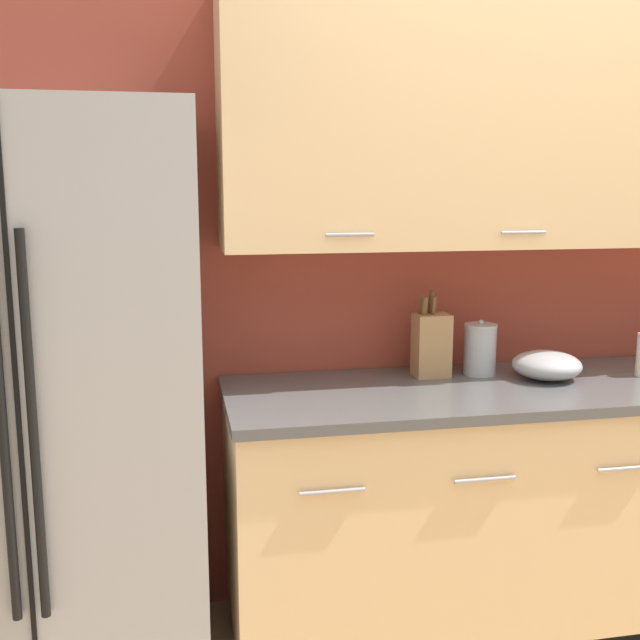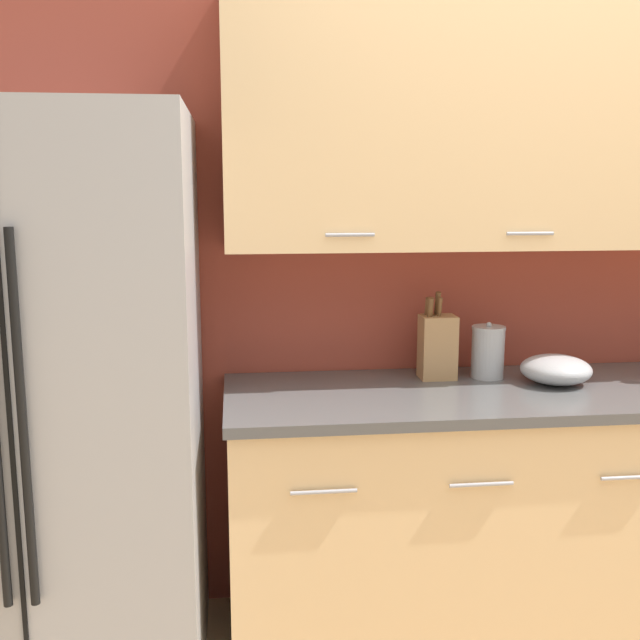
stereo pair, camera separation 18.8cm
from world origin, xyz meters
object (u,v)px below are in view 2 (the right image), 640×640
object	(u,v)px
knife_block	(437,346)
steel_canister	(488,352)
refrigerator	(50,411)
mixing_bowl	(556,369)

from	to	relation	value
knife_block	steel_canister	distance (m)	0.19
knife_block	refrigerator	bearing A→B (deg)	-169.37
knife_block	mixing_bowl	world-z (taller)	knife_block
knife_block	mixing_bowl	distance (m)	0.42
refrigerator	mixing_bowl	distance (m)	1.70
refrigerator	steel_canister	xyz separation A→B (m)	(1.48, 0.23, 0.10)
refrigerator	mixing_bowl	world-z (taller)	refrigerator
mixing_bowl	knife_block	bearing A→B (deg)	163.13
refrigerator	mixing_bowl	bearing A→B (deg)	4.17
knife_block	steel_canister	bearing A→B (deg)	-3.07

